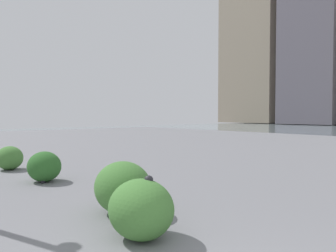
% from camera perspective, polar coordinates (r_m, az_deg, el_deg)
% --- Properties ---
extents(building_annex, '(11.30, 10.40, 38.04)m').
position_cam_1_polar(building_annex, '(71.86, 25.68, 14.85)').
color(building_annex, '#5B5660').
rests_on(building_annex, ground).
extents(building_highrise, '(14.57, 14.04, 39.48)m').
position_cam_1_polar(building_highrise, '(82.56, 16.60, 13.75)').
color(building_highrise, gray).
rests_on(building_highrise, ground).
extents(bollard_near, '(0.13, 0.13, 0.89)m').
position_cam_1_polar(bollard_near, '(4.49, -3.61, -14.54)').
color(bollard_near, '#232328').
rests_on(bollard_near, ground).
extents(bollard_mid, '(0.13, 0.13, 0.73)m').
position_cam_1_polar(bollard_mid, '(8.53, -22.27, -7.33)').
color(bollard_mid, '#232328').
rests_on(bollard_mid, ground).
extents(shrub_low, '(1.09, 0.98, 0.92)m').
position_cam_1_polar(shrub_low, '(5.60, -8.41, -11.24)').
color(shrub_low, '#477F38').
rests_on(shrub_low, ground).
extents(shrub_round, '(0.94, 0.84, 0.80)m').
position_cam_1_polar(shrub_round, '(8.73, -22.05, -7.01)').
color(shrub_round, '#2D6628').
rests_on(shrub_round, ground).
extents(shrub_wide, '(1.00, 0.90, 0.85)m').
position_cam_1_polar(shrub_wide, '(4.47, -5.04, -15.15)').
color(shrub_wide, '#477F38').
rests_on(shrub_wide, ground).
extents(shrub_tall, '(0.89, 0.80, 0.76)m').
position_cam_1_polar(shrub_tall, '(11.07, -27.42, -5.31)').
color(shrub_tall, '#477F38').
rests_on(shrub_tall, ground).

